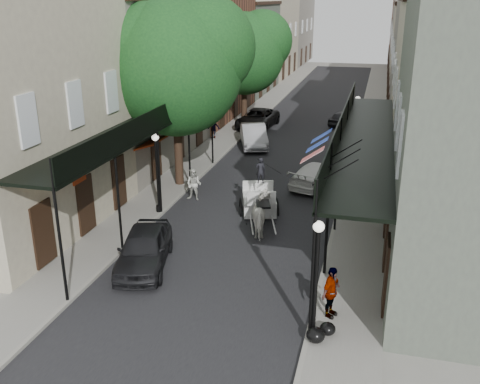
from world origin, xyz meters
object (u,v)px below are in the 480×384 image
Objects in this scene: lamppost_right_near at (316,279)px; carriage at (259,188)px; car_right_near at (319,175)px; pedestrian_sidewalk_right at (331,292)px; car_right_far at (344,118)px; pedestrian_walking at (194,185)px; pedestrian_sidewalk_left at (213,127)px; horse at (263,215)px; tree_far at (250,50)px; lamppost_left at (157,172)px; car_left_mid at (254,136)px; lamppost_right_far at (356,125)px; tree_near at (184,62)px; car_left_far at (257,119)px; car_left_near at (144,248)px.

lamppost_right_near is 1.28× the size of carriage.
car_right_near is at bearing 43.76° from carriage.
pedestrian_sidewalk_right reaches higher than car_right_far.
pedestrian_walking is 11.97m from pedestrian_sidewalk_left.
pedestrian_sidewalk_left is (-6.84, 14.75, 0.05)m from horse.
tree_far is at bearing 98.10° from pedestrian_walking.
pedestrian_sidewalk_left is at bearing 57.52° from car_right_far.
pedestrian_sidewalk_left is at bearing -24.86° from car_right_near.
lamppost_right_near is at bearing -44.29° from lamppost_left.
pedestrian_sidewalk_left reaches higher than car_right_near.
pedestrian_walking reaches higher than car_left_mid.
lamppost_left is (0.15, -18.18, -3.79)m from tree_far.
tree_far is 27.74m from lamppost_right_near.
lamppost_right_near is 20.00m from lamppost_right_far.
lamppost_right_far is (8.30, 7.82, -4.44)m from tree_near.
car_left_far is at bearing 86.36° from carriage.
car_left_near is 0.98× the size of car_right_near.
car_left_far is (-7.70, 26.19, -1.33)m from lamppost_right_near.
car_left_far is at bearing 87.56° from tree_near.
pedestrian_walking is 10.61m from car_left_mid.
tree_near is at bearing -87.31° from car_left_far.
car_right_far is at bearing 26.51° from pedestrian_sidewalk_right.
lamppost_right_near is at bearing -85.14° from carriage.
tree_far reaches higher than pedestrian_sidewalk_right.
car_right_near is at bearing 50.40° from car_left_near.
pedestrian_sidewalk_right is (8.56, -6.73, -1.09)m from lamppost_left.
tree_near is at bearing 61.43° from pedestrian_sidewalk_right.
car_right_far is at bearing 19.19° from tree_far.
pedestrian_sidewalk_right reaches higher than car_right_near.
car_left_near is (0.54, -7.11, -0.07)m from pedestrian_walking.
car_left_far is at bearing 78.69° from car_left_near.
car_left_far is (0.65, 0.02, -5.12)m from tree_far.
car_left_far is (-8.06, 24.92, -0.25)m from pedestrian_sidewalk_right.
tree_far is 1.95× the size of car_right_near.
carriage reaches higher than car_right_far.
carriage reaches higher than pedestrian_sidewalk_right.
horse is (5.14, -0.92, -1.19)m from lamppost_left.
lamppost_right_near is at bearing -90.56° from car_left_mid.
tree_near reaches higher than car_right_far.
lamppost_right_far is at bearing 117.86° from car_right_far.
pedestrian_sidewalk_right is 27.41m from car_right_far.
pedestrian_sidewalk_right is 7.29m from car_left_near.
lamppost_left reaches higher than car_left_mid.
car_right_far is at bearing 67.01° from tree_near.
lamppost_right_far reaches higher than car_left_far.
pedestrian_sidewalk_left is at bearing 143.06° from car_left_mid.
lamppost_right_far is at bearing -24.93° from car_left_mid.
carriage is 11.47m from car_left_mid.
tree_far is 18.57m from lamppost_left.
horse is 1.21× the size of pedestrian_sidewalk_right.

